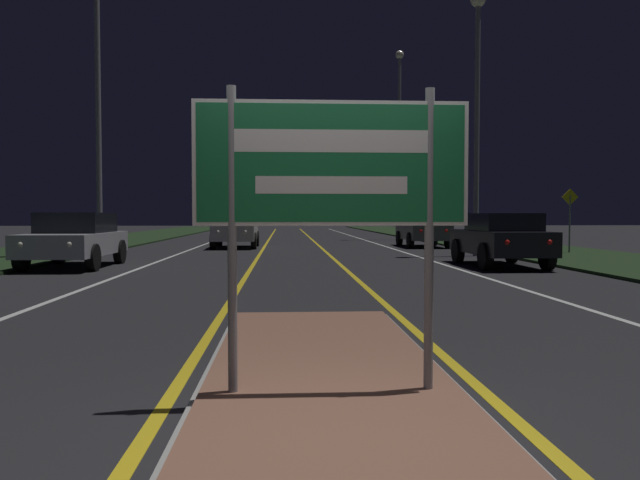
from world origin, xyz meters
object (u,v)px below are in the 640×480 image
at_px(car_receding_0, 500,238).
at_px(warning_sign, 570,214).
at_px(streetlight_right_far, 399,126).
at_px(car_approaching_1, 236,230).
at_px(streetlight_right_near, 477,85).
at_px(car_receding_1, 423,229).
at_px(highway_sign, 332,177).
at_px(streetlight_left_near, 98,63).
at_px(car_approaching_0, 75,238).

height_order(car_receding_0, warning_sign, warning_sign).
relative_size(streetlight_right_far, car_approaching_1, 2.61).
height_order(streetlight_right_near, car_receding_1, streetlight_right_near).
distance_m(highway_sign, streetlight_left_near, 18.31).
height_order(streetlight_right_far, warning_sign, streetlight_right_far).
distance_m(streetlight_right_far, warning_sign, 15.18).
bearing_deg(car_receding_0, warning_sign, 49.12).
xyz_separation_m(highway_sign, car_approaching_1, (-2.46, 22.61, -0.91)).
bearing_deg(highway_sign, streetlight_right_near, 69.28).
relative_size(car_approaching_0, warning_sign, 1.83).
relative_size(highway_sign, car_receding_1, 0.55).
height_order(streetlight_right_near, car_approaching_1, streetlight_right_near).
relative_size(streetlight_left_near, warning_sign, 4.35).
bearing_deg(car_receding_1, car_approaching_1, -178.22).
xyz_separation_m(car_receding_0, car_approaching_0, (-11.66, 0.44, -0.00)).
bearing_deg(car_receding_0, car_approaching_0, 177.86).
relative_size(car_approaching_1, warning_sign, 1.81).
distance_m(car_receding_0, car_approaching_1, 13.14).
relative_size(highway_sign, car_approaching_1, 0.55).
height_order(streetlight_right_far, car_receding_1, streetlight_right_far).
height_order(streetlight_left_near, streetlight_right_near, streetlight_left_near).
height_order(highway_sign, streetlight_left_near, streetlight_left_near).
xyz_separation_m(car_receding_0, car_approaching_1, (-8.06, 10.38, 0.00)).
xyz_separation_m(streetlight_left_near, car_receding_1, (12.32, 6.41, -5.64)).
height_order(car_receding_0, car_receding_1, car_receding_1).
relative_size(streetlight_right_near, car_approaching_0, 2.16).
distance_m(highway_sign, car_approaching_0, 14.07).
height_order(highway_sign, streetlight_right_far, streetlight_right_far).
height_order(streetlight_left_near, car_receding_1, streetlight_left_near).
distance_m(streetlight_right_far, car_receding_1, 9.98).
xyz_separation_m(highway_sign, streetlight_right_near, (6.27, 16.58, 4.17)).
bearing_deg(car_receding_0, streetlight_right_near, 81.31).
xyz_separation_m(streetlight_right_near, car_receding_0, (-0.66, -4.34, -5.09)).
bearing_deg(car_approaching_1, streetlight_left_near, -123.20).
height_order(car_receding_0, car_approaching_0, car_approaching_0).
height_order(streetlight_left_near, car_receding_0, streetlight_left_near).
relative_size(car_receding_1, warning_sign, 1.81).
distance_m(car_receding_0, warning_sign, 6.56).
bearing_deg(highway_sign, warning_sign, 60.08).
relative_size(streetlight_left_near, car_receding_0, 2.40).
height_order(streetlight_left_near, warning_sign, streetlight_left_near).
xyz_separation_m(car_approaching_1, warning_sign, (12.34, -5.44, 0.67)).
bearing_deg(highway_sign, streetlight_right_far, 78.60).
relative_size(highway_sign, streetlight_left_near, 0.23).
xyz_separation_m(streetlight_right_near, streetlight_right_far, (-0.02, 14.43, 0.67)).
height_order(highway_sign, warning_sign, highway_sign).
distance_m(streetlight_right_far, car_receding_0, 19.65).
xyz_separation_m(highway_sign, car_receding_1, (5.84, 22.87, -0.92)).
xyz_separation_m(streetlight_left_near, car_receding_0, (12.09, -4.23, -5.65)).
bearing_deg(car_receding_1, highway_sign, -104.32).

